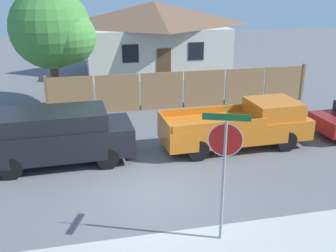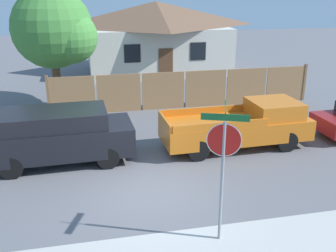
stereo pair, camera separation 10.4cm
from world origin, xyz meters
name	(u,v)px [view 2 (the right image)]	position (x,y,z in m)	size (l,w,h in m)	color
ground_plane	(148,193)	(0.00, 0.00, 0.00)	(80.00, 80.00, 0.00)	slate
wooden_fence	(185,90)	(3.13, 7.91, 0.90)	(12.86, 0.12, 1.90)	#997047
house	(156,35)	(3.42, 16.87, 2.41)	(9.92, 6.73, 4.66)	beige
oak_tree	(56,30)	(-2.73, 9.66, 3.66)	(4.01, 3.82, 5.66)	brown
red_suv	(59,135)	(-2.55, 2.69, 1.00)	(4.87, 2.07, 1.85)	black
orange_pickup	(242,125)	(3.94, 2.70, 0.83)	(5.45, 2.01, 1.68)	orange
stop_sign	(223,151)	(1.29, -2.51, 2.27)	(0.98, 0.88, 3.30)	gray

